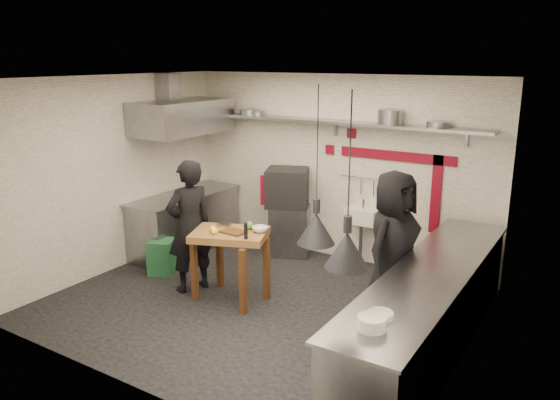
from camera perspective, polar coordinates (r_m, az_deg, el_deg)
The scene contains 47 objects.
floor at distance 7.04m, azimuth -2.23°, elevation -10.85°, with size 5.00×5.00×0.00m, color black.
ceiling at distance 6.35m, azimuth -2.49°, elevation 12.58°, with size 5.00×5.00×0.00m, color beige.
wall_back at distance 8.33m, azimuth 5.85°, elevation 3.33°, with size 5.00×0.04×2.80m, color white.
wall_front at distance 5.04m, azimuth -16.01°, elevation -4.83°, with size 5.00×0.04×2.80m, color white.
wall_left at distance 8.20m, azimuth -16.94°, elevation 2.57°, with size 0.04×4.20×2.80m, color white.
wall_right at distance 5.59m, azimuth 19.35°, elevation -3.18°, with size 0.04×4.20×2.80m, color white.
red_band_horiz at distance 7.89m, azimuth 12.05°, elevation 4.51°, with size 1.70×0.02×0.14m, color maroon.
red_band_vert at distance 7.81m, azimuth 15.98°, elevation 0.55°, with size 0.14×0.02×1.10m, color maroon.
red_tile_a at distance 8.11m, azimuth 7.48°, elevation 6.92°, with size 0.14×0.02×0.14m, color maroon.
red_tile_b at distance 8.30m, azimuth 5.22°, elevation 5.27°, with size 0.14×0.02×0.14m, color maroon.
back_shelf at distance 8.05m, azimuth 5.41°, elevation 8.14°, with size 4.60×0.34×0.04m, color slate.
shelf_bracket_left at distance 9.19m, azimuth -4.91°, elevation 8.34°, with size 0.04×0.06×0.24m, color slate.
shelf_bracket_mid at distance 8.20m, azimuth 5.87°, elevation 7.54°, with size 0.04×0.06×0.24m, color slate.
shelf_bracket_right at distance 7.56m, azimuth 18.95°, elevation 6.21°, with size 0.04×0.06×0.24m, color slate.
pan_far_left at distance 8.80m, azimuth -3.20°, elevation 9.17°, with size 0.31×0.31×0.09m, color slate.
pan_mid_left at distance 8.71m, azimuth -2.33°, elevation 9.05°, with size 0.21×0.21×0.07m, color slate.
stock_pot at distance 7.68m, azimuth 11.41°, elevation 8.50°, with size 0.33×0.33×0.20m, color slate.
pan_right at distance 7.48m, azimuth 16.12°, elevation 7.59°, with size 0.28×0.28×0.08m, color slate.
oven_stand at distance 8.61m, azimuth 1.05°, elevation -3.08°, with size 0.60×0.55×0.80m, color slate.
combi_oven at distance 8.39m, azimuth 0.75°, elevation 1.32°, with size 0.62×0.58×0.58m, color black.
oven_door at distance 8.18m, azimuth -0.17°, elevation 0.98°, with size 0.55×0.03×0.46m, color maroon.
oven_glass at distance 8.17m, azimuth -0.32°, elevation 0.96°, with size 0.35×0.02×0.34m, color black.
hand_sink at distance 8.09m, azimuth 8.66°, elevation -1.63°, with size 0.46×0.34×0.22m, color silver.
sink_tap at distance 8.04m, azimuth 8.71°, elevation -0.40°, with size 0.03×0.03×0.14m, color slate.
sink_drain at distance 8.19m, azimuth 8.43°, elevation -4.65°, with size 0.06×0.06×0.66m, color slate.
utensil_rail at distance 8.08m, azimuth 9.20°, elevation 2.29°, with size 0.02×0.02×0.90m, color slate.
counter_right at distance 6.01m, azimuth 15.27°, elevation -11.33°, with size 0.70×3.80×0.90m, color slate.
counter_right_top at distance 5.83m, azimuth 15.58°, elevation -7.21°, with size 0.76×3.90×0.03m, color slate.
plate_stack at distance 4.51m, azimuth 9.60°, elevation -12.57°, with size 0.23×0.23×0.11m, color silver.
small_bowl_right at distance 4.72m, azimuth 10.44°, elevation -11.72°, with size 0.22×0.22×0.05m, color silver.
counter_left at distance 8.90m, azimuth -9.92°, elevation -2.39°, with size 0.70×1.90×0.90m, color slate.
counter_left_top at distance 8.77m, azimuth -10.06°, elevation 0.51°, with size 0.76×2.00×0.03m, color slate.
extractor_hood at distance 8.52m, azimuth -10.18°, elevation 8.54°, with size 0.78×1.60×0.50m, color slate.
hood_duct at distance 8.66m, azimuth -11.55°, elevation 11.23°, with size 0.28×0.28×0.50m, color slate.
green_bin at distance 8.07m, azimuth -12.21°, elevation -5.81°, with size 0.35×0.35×0.50m, color #205935.
prep_table at distance 7.03m, azimuth -5.20°, elevation -6.84°, with size 0.92×0.64×0.92m, color olive, non-canonical shape.
cutting_board at distance 6.81m, azimuth -4.87°, elevation -3.34°, with size 0.30×0.21×0.03m, color #4D2C14.
pepper_mill at distance 6.54m, azimuth -3.59°, elevation -3.25°, with size 0.05×0.05×0.20m, color black.
lemon_a at distance 6.86m, azimuth -7.02°, elevation -3.00°, with size 0.08×0.08×0.08m, color yellow.
lemon_b at distance 6.77m, azimuth -6.88°, elevation -3.26°, with size 0.08×0.08×0.08m, color yellow.
veg_ball at distance 6.92m, azimuth -3.22°, elevation -2.67°, with size 0.10×0.10×0.10m, color #488331.
steel_tray at distance 7.10m, azimuth -5.85°, elevation -2.58°, with size 0.17×0.11×0.03m, color slate.
bowl at distance 6.82m, azimuth -2.09°, elevation -3.07°, with size 0.21×0.21×0.06m, color silver.
heat_lamp_near at distance 5.11m, azimuth 3.90°, elevation 3.48°, with size 0.37×0.37×1.51m, color black, non-canonical shape.
heat_lamp_far at distance 4.38m, azimuth 7.23°, elevation 1.87°, with size 0.37×0.37×1.46m, color black, non-canonical shape.
chef_left at distance 7.25m, azimuth -9.45°, elevation -2.74°, with size 0.65×0.42×1.77m, color black.
chef_right at distance 6.44m, azimuth 11.68°, elevation -4.89°, with size 0.89×0.58×1.81m, color black.
Camera 1 is at (3.60, -5.23, 3.04)m, focal length 35.00 mm.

